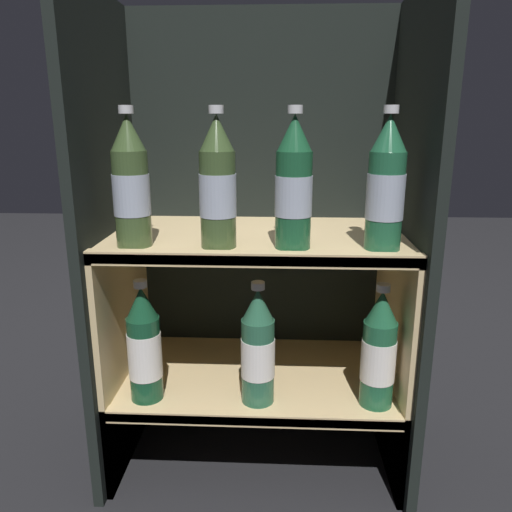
{
  "coord_description": "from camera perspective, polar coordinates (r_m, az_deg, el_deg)",
  "views": [
    {
      "loc": [
        0.05,
        -0.82,
        0.75
      ],
      "look_at": [
        0.0,
        0.12,
        0.48
      ],
      "focal_mm": 35.0,
      "sensor_mm": 36.0,
      "label": 1
    }
  ],
  "objects": [
    {
      "name": "bottle_lower_front_2",
      "position": [
        1.0,
        13.84,
        -10.65
      ],
      "size": [
        0.07,
        0.07,
        0.25
      ],
      "color": "#1E5638",
      "rests_on": "shelf_lower"
    },
    {
      "name": "bottle_upper_front_3",
      "position": [
        0.91,
        14.62,
        7.59
      ],
      "size": [
        0.07,
        0.07,
        0.25
      ],
      "color": "#1E5638",
      "rests_on": "shelf_upper"
    },
    {
      "name": "bottle_upper_front_1",
      "position": [
        0.9,
        -4.41,
        7.96
      ],
      "size": [
        0.07,
        0.07,
        0.25
      ],
      "color": "#384C28",
      "rests_on": "shelf_upper"
    },
    {
      "name": "shelf_upper",
      "position": [
        1.05,
        0.12,
        -4.87
      ],
      "size": [
        0.59,
        0.34,
        0.52
      ],
      "color": "#DBBC84",
      "rests_on": "ground_plane"
    },
    {
      "name": "fridge_back_wall",
      "position": [
        1.2,
        0.55,
        3.3
      ],
      "size": [
        0.63,
        0.02,
        0.97
      ],
      "primitive_type": "cube",
      "color": "black",
      "rests_on": "ground_plane"
    },
    {
      "name": "bottle_upper_front_2",
      "position": [
        0.89,
        4.32,
        7.92
      ],
      "size": [
        0.07,
        0.07,
        0.25
      ],
      "color": "#194C2D",
      "rests_on": "shelf_upper"
    },
    {
      "name": "shelf_lower",
      "position": [
        1.14,
        0.1,
        -14.99
      ],
      "size": [
        0.59,
        0.34,
        0.2
      ],
      "color": "#DBBC84",
      "rests_on": "ground_plane"
    },
    {
      "name": "ground_plane",
      "position": [
        1.11,
        -0.34,
        -26.57
      ],
      "size": [
        6.0,
        6.0,
        0.0
      ],
      "primitive_type": "plane",
      "color": "black"
    },
    {
      "name": "bottle_upper_front_0",
      "position": [
        0.93,
        -14.1,
        7.81
      ],
      "size": [
        0.07,
        0.07,
        0.25
      ],
      "color": "#384C28",
      "rests_on": "shelf_upper"
    },
    {
      "name": "fridge_side_left",
      "position": [
        1.08,
        -16.2,
        1.27
      ],
      "size": [
        0.02,
        0.38,
        0.97
      ],
      "primitive_type": "cube",
      "color": "black",
      "rests_on": "ground_plane"
    },
    {
      "name": "fridge_side_right",
      "position": [
        1.06,
        16.9,
        0.87
      ],
      "size": [
        0.02,
        0.38,
        0.97
      ],
      "primitive_type": "cube",
      "color": "black",
      "rests_on": "ground_plane"
    },
    {
      "name": "bottle_lower_front_0",
      "position": [
        1.02,
        -12.64,
        -10.16
      ],
      "size": [
        0.07,
        0.07,
        0.25
      ],
      "color": "#144228",
      "rests_on": "shelf_lower"
    },
    {
      "name": "bottle_lower_front_1",
      "position": [
        0.98,
        0.22,
        -10.65
      ],
      "size": [
        0.07,
        0.07,
        0.25
      ],
      "color": "#285B42",
      "rests_on": "shelf_lower"
    }
  ]
}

